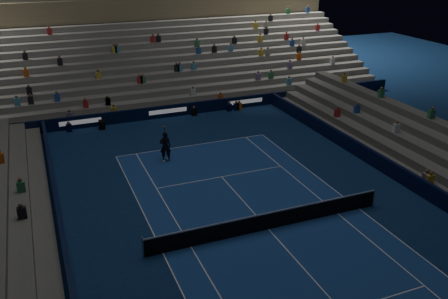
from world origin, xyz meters
TOP-DOWN VIEW (x-y plane):
  - ground at (0.00, 0.00)m, footprint 90.00×90.00m
  - court_surface at (0.00, 0.00)m, footprint 10.97×23.77m
  - sponsor_barrier_far at (0.00, 18.50)m, footprint 44.00×0.25m
  - sponsor_barrier_east at (9.70, 0.00)m, footprint 0.25×37.00m
  - sponsor_barrier_west at (-9.70, 0.00)m, footprint 0.25×37.00m
  - grandstand_main at (0.00, 27.90)m, footprint 44.00×15.20m
  - tennis_net at (0.00, 0.00)m, footprint 12.90×0.10m
  - tennis_player at (-2.52, 10.03)m, footprint 0.81×0.59m
  - broadcast_camera at (-5.47, 17.73)m, footprint 0.60×1.00m

SIDE VIEW (x-z plane):
  - ground at x=0.00m, z-range 0.00..0.00m
  - court_surface at x=0.00m, z-range 0.00..0.01m
  - broadcast_camera at x=-5.47m, z-range 0.01..0.66m
  - sponsor_barrier_far at x=0.00m, z-range 0.00..1.00m
  - sponsor_barrier_east at x=9.70m, z-range 0.00..1.00m
  - sponsor_barrier_west at x=-9.70m, z-range 0.00..1.00m
  - tennis_net at x=0.00m, z-range -0.05..1.05m
  - tennis_player at x=-2.52m, z-range 0.00..2.04m
  - grandstand_main at x=0.00m, z-range -2.22..8.98m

